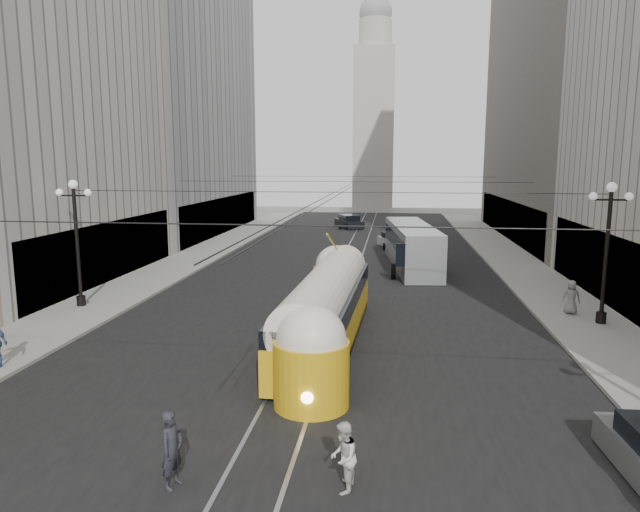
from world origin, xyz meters
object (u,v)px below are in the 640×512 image
(streetcar, at_px, (327,306))
(pedestrian_crossing_b, at_px, (343,457))
(pedestrian_crossing_a, at_px, (172,449))
(pedestrian_sidewalk_right, at_px, (571,297))
(city_bus, at_px, (412,245))

(streetcar, distance_m, pedestrian_crossing_b, 10.73)
(pedestrian_crossing_a, xyz_separation_m, pedestrian_sidewalk_right, (13.51, 16.42, 0.06))
(city_bus, distance_m, pedestrian_sidewalk_right, 13.99)
(pedestrian_crossing_b, distance_m, pedestrian_sidewalk_right, 18.75)
(pedestrian_crossing_b, relative_size, pedestrian_sidewalk_right, 1.00)
(streetcar, relative_size, pedestrian_crossing_b, 9.04)
(city_bus, height_order, pedestrian_crossing_b, city_bus)
(city_bus, height_order, pedestrian_sidewalk_right, city_bus)
(streetcar, xyz_separation_m, pedestrian_sidewalk_right, (11.21, 5.51, -0.60))
(pedestrian_crossing_a, bearing_deg, streetcar, 1.53)
(city_bus, distance_m, pedestrian_crossing_b, 28.16)
(city_bus, relative_size, pedestrian_crossing_b, 7.45)
(city_bus, height_order, pedestrian_crossing_a, city_bus)
(city_bus, bearing_deg, pedestrian_crossing_a, -102.46)
(city_bus, distance_m, pedestrian_crossing_a, 29.06)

